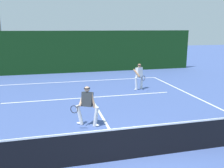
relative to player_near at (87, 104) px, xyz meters
name	(u,v)px	position (x,y,z in m)	size (l,w,h in m)	color
ground_plane	(127,159)	(0.73, -2.73, -0.84)	(80.00, 80.00, 0.00)	#3E5492
court_line_baseline_far	(81,81)	(0.73, 7.95, -0.84)	(11.00, 0.10, 0.01)	white
court_line_service	(91,97)	(0.73, 3.77, -0.84)	(8.97, 0.10, 0.01)	white
court_line_centre	(104,119)	(0.73, 0.47, -0.84)	(0.10, 6.40, 0.01)	white
tennis_net	(127,143)	(0.73, -2.73, -0.34)	(12.05, 0.09, 1.06)	#1E4723
player_near	(87,104)	(0.00, 0.00, 0.00)	(1.09, 0.81, 1.54)	silver
player_far	(139,75)	(3.84, 4.80, 0.02)	(0.72, 0.94, 1.57)	silver
tennis_ball	(216,130)	(4.46, -1.64, -0.81)	(0.07, 0.07, 0.07)	#D1E033
back_fence_windscreen	(75,52)	(0.73, 11.44, 0.87)	(20.38, 0.12, 3.41)	#113513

